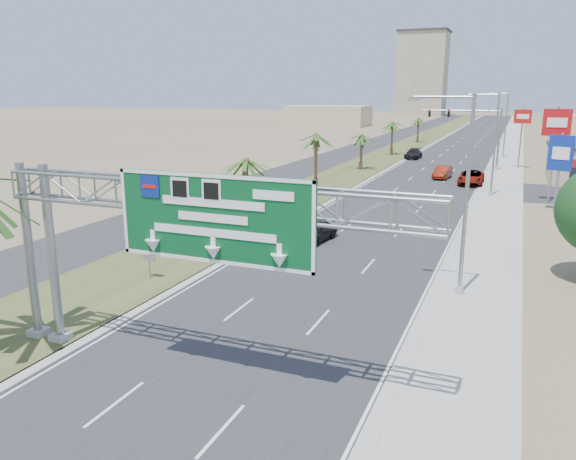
% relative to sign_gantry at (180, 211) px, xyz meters
% --- Properties ---
extents(road, '(12.00, 300.00, 0.02)m').
position_rel_sign_gantry_xyz_m(road, '(1.06, 100.07, -6.05)').
color(road, '#28282B').
rests_on(road, ground).
extents(sidewalk_right, '(4.00, 300.00, 0.10)m').
position_rel_sign_gantry_xyz_m(sidewalk_right, '(9.56, 100.07, -6.01)').
color(sidewalk_right, '#9E9B93').
rests_on(sidewalk_right, ground).
extents(median_grass, '(7.00, 300.00, 0.12)m').
position_rel_sign_gantry_xyz_m(median_grass, '(-8.94, 100.07, -6.00)').
color(median_grass, '#3A4C21').
rests_on(median_grass, ground).
extents(opposing_road, '(8.00, 300.00, 0.02)m').
position_rel_sign_gantry_xyz_m(opposing_road, '(-15.94, 100.07, -6.05)').
color(opposing_road, '#28282B').
rests_on(opposing_road, ground).
extents(sign_gantry, '(16.75, 1.24, 7.50)m').
position_rel_sign_gantry_xyz_m(sign_gantry, '(0.00, 0.00, 0.00)').
color(sign_gantry, gray).
rests_on(sign_gantry, ground).
extents(palm_row_b, '(3.99, 3.99, 5.95)m').
position_rel_sign_gantry_xyz_m(palm_row_b, '(-8.44, 22.07, -1.16)').
color(palm_row_b, brown).
rests_on(palm_row_b, ground).
extents(palm_row_c, '(3.99, 3.99, 6.75)m').
position_rel_sign_gantry_xyz_m(palm_row_c, '(-8.44, 38.07, -0.39)').
color(palm_row_c, brown).
rests_on(palm_row_c, ground).
extents(palm_row_d, '(3.99, 3.99, 5.45)m').
position_rel_sign_gantry_xyz_m(palm_row_d, '(-8.44, 56.07, -1.64)').
color(palm_row_d, brown).
rests_on(palm_row_d, ground).
extents(palm_row_e, '(3.99, 3.99, 6.15)m').
position_rel_sign_gantry_xyz_m(palm_row_e, '(-8.44, 75.07, -0.97)').
color(palm_row_e, brown).
rests_on(palm_row_e, ground).
extents(palm_row_f, '(3.99, 3.99, 5.75)m').
position_rel_sign_gantry_xyz_m(palm_row_f, '(-8.44, 100.07, -1.35)').
color(palm_row_f, brown).
rests_on(palm_row_f, ground).
extents(streetlight_near, '(3.27, 0.44, 10.00)m').
position_rel_sign_gantry_xyz_m(streetlight_near, '(8.36, 12.07, -1.36)').
color(streetlight_near, gray).
rests_on(streetlight_near, ground).
extents(streetlight_mid, '(3.27, 0.44, 10.00)m').
position_rel_sign_gantry_xyz_m(streetlight_mid, '(8.36, 42.07, -1.36)').
color(streetlight_mid, gray).
rests_on(streetlight_mid, ground).
extents(streetlight_far, '(3.27, 0.44, 10.00)m').
position_rel_sign_gantry_xyz_m(streetlight_far, '(8.36, 78.07, -1.36)').
color(streetlight_far, gray).
rests_on(streetlight_far, ground).
extents(signal_mast, '(10.28, 0.71, 8.00)m').
position_rel_sign_gantry_xyz_m(signal_mast, '(6.23, 62.05, -1.21)').
color(signal_mast, gray).
rests_on(signal_mast, ground).
extents(median_signback_b, '(0.75, 0.08, 2.08)m').
position_rel_sign_gantry_xyz_m(median_signback_b, '(-7.44, 8.07, -4.61)').
color(median_signback_b, gray).
rests_on(median_signback_b, ground).
extents(tower_distant, '(20.00, 16.00, 35.00)m').
position_rel_sign_gantry_xyz_m(tower_distant, '(-30.94, 240.07, 11.44)').
color(tower_distant, gray).
rests_on(tower_distant, ground).
extents(building_distant_left, '(24.00, 14.00, 6.00)m').
position_rel_sign_gantry_xyz_m(building_distant_left, '(-43.94, 150.07, -3.06)').
color(building_distant_left, tan).
rests_on(building_distant_left, ground).
extents(car_left_lane, '(2.31, 4.59, 1.50)m').
position_rel_sign_gantry_xyz_m(car_left_lane, '(-1.81, 19.28, -5.31)').
color(car_left_lane, black).
rests_on(car_left_lane, ground).
extents(car_mid_lane, '(1.93, 4.67, 1.50)m').
position_rel_sign_gantry_xyz_m(car_mid_lane, '(2.56, 52.51, -5.31)').
color(car_mid_lane, maroon).
rests_on(car_mid_lane, ground).
extents(car_right_lane, '(2.66, 5.66, 1.56)m').
position_rel_sign_gantry_xyz_m(car_right_lane, '(6.13, 49.00, -5.27)').
color(car_right_lane, gray).
rests_on(car_right_lane, ground).
extents(car_far, '(2.19, 5.20, 1.50)m').
position_rel_sign_gantry_xyz_m(car_far, '(-4.30, 71.83, -5.31)').
color(car_far, black).
rests_on(car_far, ground).
extents(pole_sign_red_near, '(2.41, 0.45, 8.80)m').
position_rel_sign_gantry_xyz_m(pole_sign_red_near, '(13.72, 40.68, 0.85)').
color(pole_sign_red_near, gray).
rests_on(pole_sign_red_near, ground).
extents(pole_sign_blue, '(1.98, 0.99, 6.74)m').
position_rel_sign_gantry_xyz_m(pole_sign_blue, '(14.06, 36.67, -1.23)').
color(pole_sign_blue, gray).
rests_on(pole_sign_blue, ground).
extents(pole_sign_red_far, '(2.20, 0.87, 8.02)m').
position_rel_sign_gantry_xyz_m(pole_sign_red_far, '(10.87, 65.42, 0.26)').
color(pole_sign_red_far, gray).
rests_on(pole_sign_red_far, ground).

